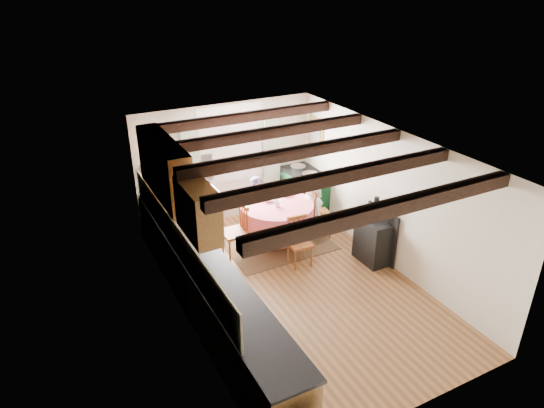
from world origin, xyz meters
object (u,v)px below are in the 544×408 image
cup (277,204)px  child_right (312,209)px  dining_table (277,224)px  chair_right (320,212)px  cast_iron_stove (373,230)px  aga_range (303,192)px  chair_left (234,231)px  child_far (255,203)px  chair_near (300,242)px

cup → child_right: bearing=2.7°
dining_table → cup: size_ratio=12.10×
chair_right → child_right: 0.18m
chair_right → cast_iron_stove: (0.31, -1.22, 0.13)m
aga_range → child_right: child_right is taller
chair_left → cup: chair_left is taller
dining_table → chair_left: (-0.87, -0.06, 0.11)m
chair_left → cast_iron_stove: bearing=60.5°
cast_iron_stove → chair_left: bearing=148.7°
chair_right → child_far: (-0.99, 0.77, 0.08)m
cast_iron_stove → child_far: cast_iron_stove is taller
aga_range → child_right: bearing=-111.0°
dining_table → chair_near: bearing=-89.1°
cast_iron_stove → cup: bearing=135.5°
dining_table → chair_left: size_ratio=1.32×
chair_near → chair_left: size_ratio=0.86×
chair_near → child_right: child_right is taller
child_right → cup: size_ratio=10.48×
dining_table → child_far: child_far is taller
chair_near → child_far: 1.52m
dining_table → child_right: child_right is taller
chair_right → cup: size_ratio=8.73×
chair_left → cast_iron_stove: size_ratio=0.83×
chair_left → child_far: 1.06m
cast_iron_stove → dining_table: bearing=132.1°
chair_near → child_far: (-0.13, 1.51, 0.12)m
chair_near → child_right: (0.71, 0.77, 0.14)m
dining_table → chair_left: chair_left is taller
aga_range → child_far: bearing=-171.7°
aga_range → cup: size_ratio=9.28×
chair_near → chair_right: (0.86, 0.74, 0.04)m
chair_right → cup: 1.00m
cup → chair_right: bearing=0.5°
dining_table → cast_iron_stove: size_ratio=1.09×
child_far → cup: (0.07, -0.78, 0.30)m
cup → cast_iron_stove: bearing=-44.5°
child_far → chair_left: bearing=45.6°
chair_right → child_far: size_ratio=0.86×
chair_left → chair_right: bearing=90.8°
cast_iron_stove → child_far: (-1.30, 1.99, -0.05)m
dining_table → child_far: (-0.11, 0.67, 0.16)m
chair_right → cast_iron_stove: bearing=-155.6°
child_far → dining_table: bearing=100.8°
aga_range → child_right: size_ratio=0.89×
chair_near → aga_range: size_ratio=0.86×
dining_table → child_far: size_ratio=1.19×
chair_right → aga_range: 0.96m
cast_iron_stove → child_right: bearing=110.3°
aga_range → chair_left: bearing=-154.9°
aga_range → child_far: (-1.19, -0.17, 0.09)m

